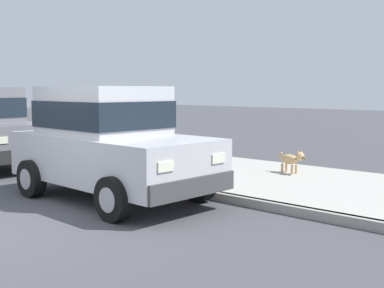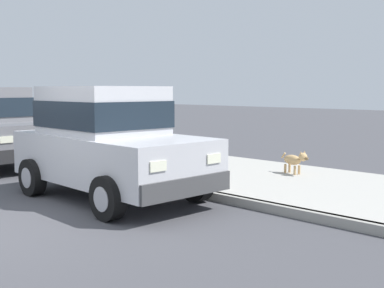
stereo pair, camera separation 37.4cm
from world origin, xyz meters
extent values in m
cube|color=gray|center=(3.20, 0.00, 0.07)|extent=(0.16, 64.00, 0.14)
cube|color=#A8A59E|center=(5.00, 0.00, 0.07)|extent=(3.60, 64.00, 0.14)
cube|color=#BCBCC1|center=(2.11, 0.24, 0.70)|extent=(1.85, 3.76, 0.76)
cube|color=#BCBCC1|center=(2.12, 0.49, 1.48)|extent=(1.58, 1.95, 0.80)
cube|color=#19232D|center=(2.12, 0.49, 1.42)|extent=(1.61, 1.99, 0.44)
cube|color=#424243|center=(2.05, -1.56, 0.46)|extent=(1.69, 0.26, 0.28)
cube|color=#424243|center=(2.17, 2.04, 0.46)|extent=(1.69, 0.26, 0.28)
cylinder|color=black|center=(2.93, -0.94, 0.32)|extent=(0.24, 0.65, 0.64)
cylinder|color=#9E9EA3|center=(2.93, -0.94, 0.32)|extent=(0.25, 0.36, 0.35)
cylinder|color=black|center=(1.21, -0.88, 0.32)|extent=(0.24, 0.65, 0.64)
cylinder|color=#9E9EA3|center=(1.21, -0.88, 0.32)|extent=(0.25, 0.36, 0.35)
cylinder|color=black|center=(3.01, 1.36, 0.32)|extent=(0.24, 0.65, 0.64)
cylinder|color=#9E9EA3|center=(3.01, 1.36, 0.32)|extent=(0.25, 0.36, 0.35)
cylinder|color=black|center=(1.29, 1.42, 0.32)|extent=(0.24, 0.65, 0.64)
cylinder|color=#9E9EA3|center=(1.29, 1.42, 0.32)|extent=(0.25, 0.36, 0.35)
cube|color=#EAEACC|center=(2.58, -1.61, 0.81)|extent=(0.28, 0.09, 0.14)
cube|color=#EAEACC|center=(1.52, -1.57, 0.81)|extent=(0.28, 0.09, 0.14)
cube|color=#252527|center=(2.23, 3.31, 0.46)|extent=(1.69, 0.26, 0.28)
cylinder|color=black|center=(3.07, 4.00, 0.32)|extent=(0.24, 0.65, 0.64)
cylinder|color=#9E9EA3|center=(3.07, 4.00, 0.32)|extent=(0.25, 0.36, 0.35)
cylinder|color=black|center=(2.98, 6.29, 0.32)|extent=(0.24, 0.65, 0.64)
cylinder|color=#9E9EA3|center=(2.98, 6.29, 0.32)|extent=(0.25, 0.36, 0.35)
cube|color=#EAEACC|center=(2.76, 3.30, 0.81)|extent=(0.28, 0.09, 0.14)
cube|color=#EAEACC|center=(1.70, 3.26, 0.81)|extent=(0.28, 0.09, 0.14)
ellipsoid|color=tan|center=(5.65, -1.02, 0.42)|extent=(0.29, 0.47, 0.20)
cylinder|color=tan|center=(5.67, -1.16, 0.23)|extent=(0.05, 0.05, 0.18)
cylinder|color=tan|center=(5.56, -1.13, 0.23)|extent=(0.05, 0.05, 0.18)
cylinder|color=tan|center=(5.74, -0.90, 0.23)|extent=(0.05, 0.05, 0.18)
cylinder|color=tan|center=(5.62, -0.87, 0.23)|extent=(0.05, 0.05, 0.18)
sphere|color=tan|center=(5.58, -1.30, 0.51)|extent=(0.17, 0.17, 0.17)
ellipsoid|color=brown|center=(5.56, -1.39, 0.49)|extent=(0.09, 0.12, 0.06)
cone|color=tan|center=(5.63, -1.30, 0.59)|extent=(0.06, 0.06, 0.07)
cone|color=tan|center=(5.53, -1.28, 0.59)|extent=(0.06, 0.06, 0.07)
cylinder|color=tan|center=(5.70, -0.76, 0.48)|extent=(0.06, 0.12, 0.13)
cylinder|color=red|center=(3.65, 1.16, 0.17)|extent=(0.24, 0.24, 0.06)
cylinder|color=red|center=(3.65, 1.16, 0.47)|extent=(0.17, 0.17, 0.55)
sphere|color=red|center=(3.65, 1.16, 0.79)|extent=(0.15, 0.15, 0.15)
cylinder|color=red|center=(3.53, 1.16, 0.50)|extent=(0.10, 0.07, 0.07)
cylinder|color=red|center=(3.77, 1.16, 0.50)|extent=(0.10, 0.07, 0.07)
camera|label=1|loc=(-3.06, -6.17, 1.83)|focal=46.26mm
camera|label=2|loc=(-2.80, -6.45, 1.83)|focal=46.26mm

